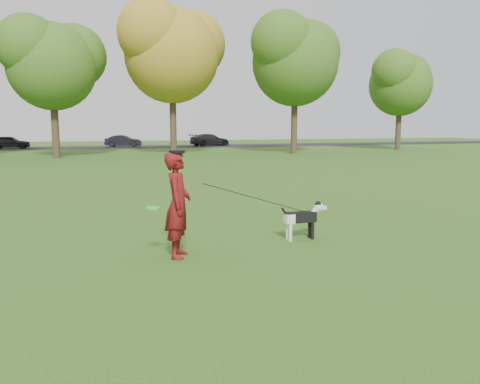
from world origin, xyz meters
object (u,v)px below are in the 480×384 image
object	(u,v)px
dog	(304,216)
car_mid	(123,141)
car_right	(210,140)
car_left	(10,142)
man	(178,205)

from	to	relation	value
dog	car_mid	size ratio (longest dim) A/B	0.27
car_right	car_left	bearing A→B (deg)	76.36
dog	car_right	world-z (taller)	car_right
dog	car_right	bearing A→B (deg)	77.36
car_mid	car_left	bearing A→B (deg)	102.44
dog	car_mid	xyz separation A→B (m)	(0.12, 39.99, 0.16)
man	dog	world-z (taller)	man
man	dog	distance (m)	2.52
car_mid	dog	bearing A→B (deg)	-167.72
man	car_left	world-z (taller)	man
car_left	car_right	world-z (taller)	car_right
man	dog	bearing A→B (deg)	-60.41
man	car_right	distance (m)	41.99
man	car_right	world-z (taller)	man
dog	car_left	bearing A→B (deg)	104.14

